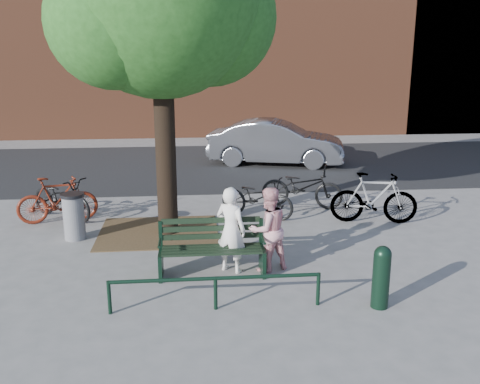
{
  "coord_description": "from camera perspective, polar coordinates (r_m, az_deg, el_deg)",
  "views": [
    {
      "loc": [
        -0.3,
        -8.22,
        3.66
      ],
      "look_at": [
        0.56,
        1.0,
        1.15
      ],
      "focal_mm": 40.0,
      "sensor_mm": 36.0,
      "label": 1
    }
  ],
  "objects": [
    {
      "name": "park_bench",
      "position": [
        8.89,
        -3.04,
        -5.8
      ],
      "size": [
        1.74,
        0.54,
        0.97
      ],
      "color": "black",
      "rests_on": "ground"
    },
    {
      "name": "person_right",
      "position": [
        8.96,
        3.02,
        -3.99
      ],
      "size": [
        0.86,
        0.77,
        1.44
      ],
      "primitive_type": "imported",
      "rotation": [
        0.0,
        0.0,
        3.54
      ],
      "color": "pink",
      "rests_on": "ground"
    },
    {
      "name": "street_tree",
      "position": [
        10.45,
        -8.2,
        19.22
      ],
      "size": [
        4.2,
        3.8,
        6.5
      ],
      "color": "black",
      "rests_on": "ground"
    },
    {
      "name": "guard_railing",
      "position": [
        7.74,
        -2.64,
        -9.71
      ],
      "size": [
        3.06,
        0.06,
        0.51
      ],
      "color": "black",
      "rests_on": "ground"
    },
    {
      "name": "bicycle_b",
      "position": [
        12.1,
        -18.91,
        -0.78
      ],
      "size": [
        1.74,
        0.82,
        1.01
      ],
      "primitive_type": "imported",
      "rotation": [
        0.0,
        0.0,
        1.79
      ],
      "color": "#5C1A0D",
      "rests_on": "ground"
    },
    {
      "name": "person_left",
      "position": [
        8.89,
        -0.98,
        -4.05
      ],
      "size": [
        0.64,
        0.59,
        1.47
      ],
      "primitive_type": "imported",
      "rotation": [
        0.0,
        0.0,
        2.54
      ],
      "color": "white",
      "rests_on": "ground"
    },
    {
      "name": "bicycle_a",
      "position": [
        12.35,
        -18.5,
        -0.59
      ],
      "size": [
        1.79,
        1.59,
        0.94
      ],
      "primitive_type": "imported",
      "rotation": [
        0.0,
        0.0,
        0.91
      ],
      "color": "black",
      "rests_on": "ground"
    },
    {
      "name": "road",
      "position": [
        17.11,
        -4.19,
        2.83
      ],
      "size": [
        40.0,
        7.0,
        0.01
      ],
      "primitive_type": "cube",
      "color": "black",
      "rests_on": "ground"
    },
    {
      "name": "parked_car",
      "position": [
        17.23,
        3.86,
        5.3
      ],
      "size": [
        4.54,
        2.52,
        1.42
      ],
      "primitive_type": "imported",
      "rotation": [
        0.0,
        0.0,
        1.32
      ],
      "color": "slate",
      "rests_on": "ground"
    },
    {
      "name": "ground",
      "position": [
        9.0,
        -2.98,
        -8.83
      ],
      "size": [
        90.0,
        90.0,
        0.0
      ],
      "primitive_type": "plane",
      "color": "gray",
      "rests_on": "ground"
    },
    {
      "name": "bicycle_e",
      "position": [
        12.59,
        6.63,
        0.56
      ],
      "size": [
        2.02,
        1.24,
        1.0
      ],
      "primitive_type": "imported",
      "rotation": [
        0.0,
        0.0,
        1.25
      ],
      "color": "black",
      "rests_on": "ground"
    },
    {
      "name": "litter_bin",
      "position": [
        10.95,
        -17.31,
        -2.47
      ],
      "size": [
        0.45,
        0.45,
        0.92
      ],
      "color": "gray",
      "rests_on": "ground"
    },
    {
      "name": "dirt_pit",
      "position": [
        11.06,
        -8.66,
        -4.26
      ],
      "size": [
        2.4,
        2.0,
        0.02
      ],
      "primitive_type": "cube",
      "color": "brown",
      "rests_on": "ground"
    },
    {
      "name": "bicycle_d",
      "position": [
        11.75,
        14.1,
        -0.62
      ],
      "size": [
        1.9,
        0.86,
        1.1
      ],
      "primitive_type": "imported",
      "rotation": [
        0.0,
        0.0,
        1.38
      ],
      "color": "gray",
      "rests_on": "ground"
    },
    {
      "name": "bollard",
      "position": [
        8.02,
        14.84,
        -8.53
      ],
      "size": [
        0.25,
        0.25,
        0.94
      ],
      "color": "black",
      "rests_on": "ground"
    },
    {
      "name": "bicycle_c",
      "position": [
        11.82,
        1.84,
        -0.57
      ],
      "size": [
        1.78,
        1.38,
        0.9
      ],
      "primitive_type": "imported",
      "rotation": [
        0.0,
        0.0,
        1.04
      ],
      "color": "black",
      "rests_on": "ground"
    }
  ]
}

